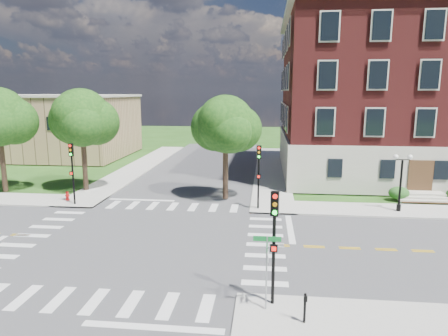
# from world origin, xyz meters

# --- Properties ---
(ground) EXTENTS (160.00, 160.00, 0.00)m
(ground) POSITION_xyz_m (0.00, 0.00, 0.00)
(ground) COLOR #224814
(ground) RESTS_ON ground
(road_ew) EXTENTS (90.00, 12.00, 0.01)m
(road_ew) POSITION_xyz_m (0.00, 0.00, 0.01)
(road_ew) COLOR #3D3D3F
(road_ew) RESTS_ON ground
(road_ns) EXTENTS (12.00, 90.00, 0.01)m
(road_ns) POSITION_xyz_m (0.00, 0.00, 0.01)
(road_ns) COLOR #3D3D3F
(road_ns) RESTS_ON ground
(sidewalk_ne) EXTENTS (34.00, 34.00, 0.12)m
(sidewalk_ne) POSITION_xyz_m (15.38, 15.38, 0.06)
(sidewalk_ne) COLOR #9E9B93
(sidewalk_ne) RESTS_ON ground
(sidewalk_nw) EXTENTS (34.00, 34.00, 0.12)m
(sidewalk_nw) POSITION_xyz_m (-15.38, 15.38, 0.06)
(sidewalk_nw) COLOR #9E9B93
(sidewalk_nw) RESTS_ON ground
(crosswalk_east) EXTENTS (2.20, 10.20, 0.02)m
(crosswalk_east) POSITION_xyz_m (7.20, 0.00, 0.00)
(crosswalk_east) COLOR silver
(crosswalk_east) RESTS_ON ground
(stop_bar_east) EXTENTS (0.40, 5.50, 0.00)m
(stop_bar_east) POSITION_xyz_m (8.80, 3.00, 0.00)
(stop_bar_east) COLOR silver
(stop_bar_east) RESTS_ON ground
(main_building) EXTENTS (30.60, 22.40, 16.50)m
(main_building) POSITION_xyz_m (24.00, 21.99, 8.34)
(main_building) COLOR #AEAC9A
(main_building) RESTS_ON ground
(secondary_building) EXTENTS (20.40, 15.40, 8.30)m
(secondary_building) POSITION_xyz_m (-22.00, 30.00, 4.28)
(secondary_building) COLOR #987A54
(secondary_building) RESTS_ON ground
(tree_c) EXTENTS (5.08, 5.08, 8.99)m
(tree_c) POSITION_xyz_m (-8.92, 11.28, 6.55)
(tree_c) COLOR #312018
(tree_c) RESTS_ON ground
(tree_d) EXTENTS (4.65, 4.65, 8.46)m
(tree_d) POSITION_xyz_m (3.87, 9.66, 6.23)
(tree_d) COLOR #312018
(tree_d) RESTS_ON ground
(traffic_signal_se) EXTENTS (0.36, 0.41, 4.80)m
(traffic_signal_se) POSITION_xyz_m (7.52, -6.74, 3.19)
(traffic_signal_se) COLOR black
(traffic_signal_se) RESTS_ON ground
(traffic_signal_ne) EXTENTS (0.36, 0.42, 4.80)m
(traffic_signal_ne) POSITION_xyz_m (6.62, 7.06, 3.19)
(traffic_signal_ne) COLOR black
(traffic_signal_ne) RESTS_ON ground
(traffic_signal_nw) EXTENTS (0.33, 0.36, 4.80)m
(traffic_signal_nw) POSITION_xyz_m (-7.74, 6.70, 3.19)
(traffic_signal_nw) COLOR black
(traffic_signal_nw) RESTS_ON ground
(twin_lamp_west) EXTENTS (1.36, 0.36, 4.23)m
(twin_lamp_west) POSITION_xyz_m (16.97, 7.49, 2.52)
(twin_lamp_west) COLOR black
(twin_lamp_west) RESTS_ON ground
(street_sign_pole) EXTENTS (1.10, 1.10, 3.10)m
(street_sign_pole) POSITION_xyz_m (7.26, -7.20, 2.31)
(street_sign_pole) COLOR gray
(street_sign_pole) RESTS_ON ground
(push_button_post) EXTENTS (0.14, 0.21, 1.20)m
(push_button_post) POSITION_xyz_m (8.72, -8.05, 0.80)
(push_button_post) COLOR black
(push_button_post) RESTS_ON ground
(fire_hydrant) EXTENTS (0.35, 0.35, 0.75)m
(fire_hydrant) POSITION_xyz_m (-8.85, 7.71, 0.46)
(fire_hydrant) COLOR #BA0F0E
(fire_hydrant) RESTS_ON ground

